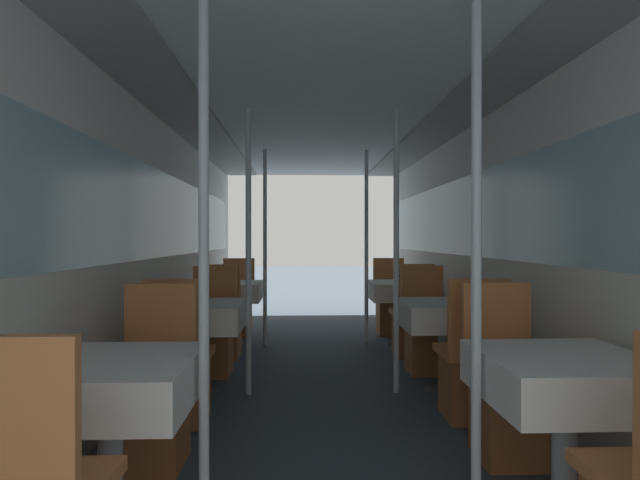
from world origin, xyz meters
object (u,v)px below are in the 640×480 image
Objects in this scene: chair_right_far_0 at (507,404)px; chair_right_far_1 at (426,339)px; dining_table_right_0 at (564,382)px; support_pole_left_0 at (204,263)px; dining_table_left_2 at (231,293)px; dining_table_right_1 at (445,317)px; chair_right_near_1 at (470,374)px; support_pole_left_1 at (248,251)px; dining_table_right_2 at (400,292)px; chair_left_far_0 at (153,409)px; chair_right_far_2 at (391,310)px; dining_table_left_0 at (110,387)px; dining_table_left_1 at (198,318)px; support_pole_right_0 at (476,262)px; chair_left_near_1 at (180,378)px; chair_left_near_2 at (222,328)px; chair_left_far_2 at (237,311)px; support_pole_right_1 at (396,251)px; chair_right_near_2 at (411,327)px; support_pole_right_2 at (366,247)px; chair_left_far_1 at (212,340)px; support_pole_left_2 at (265,247)px.

chair_right_far_1 is at bearing -90.00° from chair_right_far_0.
chair_right_far_1 is (0.00, 2.40, -0.30)m from dining_table_right_0.
support_pole_left_0 is 3.66m from dining_table_left_2.
chair_right_near_1 is (0.00, -0.60, -0.30)m from dining_table_right_1.
support_pole_left_1 reaches higher than dining_table_right_2.
dining_table_right_1 is (1.95, 1.20, 0.30)m from chair_left_far_0.
chair_right_far_2 is at bearing -90.00° from chair_right_far_1.
dining_table_left_0 is 1.00× the size of dining_table_right_2.
dining_table_left_1 is 2.44m from support_pole_right_0.
dining_table_right_1 is at bearing 90.00° from chair_right_near_1.
dining_table_right_0 is 0.32× the size of support_pole_right_0.
chair_left_far_0 is 1.00× the size of chair_left_near_1.
chair_left_far_0 is at bearing 90.00° from dining_table_left_0.
dining_table_right_0 is (1.95, -1.20, 0.30)m from chair_left_near_1.
chair_left_near_2 is 3.48m from support_pole_right_0.
chair_right_near_1 is (1.95, 1.20, -0.30)m from dining_table_left_0.
chair_left_far_2 is at bearing 129.09° from dining_table_right_1.
chair_left_far_2 is 1.00× the size of chair_right_far_1.
support_pole_left_0 is 1.00× the size of support_pole_left_1.
chair_left_far_0 is 2.13m from support_pole_right_1.
dining_table_left_2 is (0.00, 3.61, 0.00)m from dining_table_left_0.
dining_table_right_2 is (0.39, 3.61, -0.52)m from support_pole_right_0.
support_pole_right_2 is (-0.39, 0.60, 0.82)m from chair_right_near_2.
chair_left_far_1 is 2.04m from chair_right_near_2.
support_pole_left_2 is 1.00× the size of support_pole_right_0.
dining_table_left_2 is at bearing 17.08° from chair_right_far_2.
chair_left_far_0 reaches higher than dining_table_right_0.
chair_right_far_2 is at bearing -90.00° from chair_right_far_0.
dining_table_right_2 is at bearing -90.00° from chair_right_far_1.
chair_left_far_2 is at bearing 90.00° from dining_table_left_1.
support_pole_right_1 is 2.57m from chair_right_far_2.
support_pole_left_0 and support_pole_right_2 have the same top height.
chair_right_far_1 is at bearing 31.58° from chair_left_near_1.
chair_right_far_1 is at bearing 90.00° from chair_right_near_1.
dining_table_right_0 is at bearing 0.00° from support_pole_right_0.
chair_left_far_1 and chair_right_far_1 have the same top height.
support_pole_right_1 is at bearing -57.03° from support_pole_left_2.
chair_right_far_2 is at bearing 21.02° from support_pole_left_2.
dining_table_left_1 is at bearing -102.24° from support_pole_left_2.
chair_right_far_2 is (0.39, 2.40, -0.82)m from support_pole_right_1.
support_pole_right_2 reaches higher than chair_left_near_2.
chair_left_near_2 is 0.43× the size of support_pole_right_1.
chair_left_far_1 is 2.66m from chair_right_far_2.
chair_left_near_2 is 2.31m from dining_table_right_1.
support_pole_right_2 reaches higher than chair_right_far_2.
chair_left_far_0 is 1.51m from support_pole_left_1.
dining_table_left_1 and dining_table_right_1 have the same top height.
chair_right_near_2 is at bearing -90.00° from dining_table_right_2.
chair_left_near_2 is at bearing 137.27° from chair_right_near_1.
support_pole_right_2 is (1.56, 3.61, 0.52)m from dining_table_left_0.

